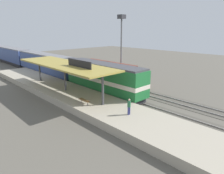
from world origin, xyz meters
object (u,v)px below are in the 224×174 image
at_px(platform_bench, 84,100).
at_px(passenger_carriage_front, 46,64).
at_px(locomotive, 104,78).
at_px(person_waiting, 129,106).
at_px(passenger_carriage_rear, 11,55).
at_px(freight_car, 107,72).
at_px(light_mast, 121,34).

xyz_separation_m(platform_bench, passenger_carriage_front, (6.00, 21.35, 0.97)).
relative_size(locomotive, person_waiting, 8.44).
distance_m(locomotive, person_waiting, 10.11).
distance_m(platform_bench, passenger_carriage_rear, 42.59).
distance_m(passenger_carriage_front, person_waiting, 27.39).
relative_size(freight_car, person_waiting, 7.02).
relative_size(passenger_carriage_front, light_mast, 1.71).
height_order(platform_bench, person_waiting, person_waiting).
height_order(passenger_carriage_front, passenger_carriage_rear, same).
xyz_separation_m(passenger_carriage_front, freight_car, (4.60, -13.67, -0.34)).
xyz_separation_m(platform_bench, person_waiting, (1.43, -5.65, 0.51)).
bearing_deg(passenger_carriage_front, person_waiting, -99.61).
relative_size(platform_bench, person_waiting, 0.99).
xyz_separation_m(light_mast, person_waiting, (-12.37, -12.94, -6.54)).
bearing_deg(platform_bench, light_mast, 27.85).
bearing_deg(light_mast, platform_bench, -152.15).
distance_m(locomotive, light_mast, 10.59).
bearing_deg(locomotive, passenger_carriage_rear, 90.00).
height_order(passenger_carriage_rear, person_waiting, passenger_carriage_rear).
distance_m(locomotive, passenger_carriage_front, 18.00).
height_order(passenger_carriage_rear, freight_car, passenger_carriage_rear).
bearing_deg(light_mast, locomotive, -153.21).
bearing_deg(light_mast, freight_car, 173.01).
distance_m(platform_bench, person_waiting, 5.85).
height_order(locomotive, person_waiting, locomotive).
xyz_separation_m(passenger_carriage_rear, light_mast, (7.80, -34.86, 6.08)).
distance_m(passenger_carriage_rear, freight_car, 34.78).
bearing_deg(platform_bench, freight_car, 35.94).
xyz_separation_m(passenger_carriage_front, light_mast, (7.80, -14.06, 6.08)).
height_order(platform_bench, passenger_carriage_front, passenger_carriage_front).
height_order(platform_bench, light_mast, light_mast).
bearing_deg(person_waiting, passenger_carriage_front, 80.39).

